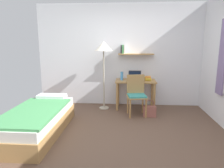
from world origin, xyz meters
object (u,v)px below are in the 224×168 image
at_px(bed, 38,121).
at_px(water_bottle, 122,76).
at_px(handbag, 150,111).
at_px(standing_lamp, 104,49).
at_px(laptop, 135,78).
at_px(desk, 135,86).
at_px(book_stack, 148,78).
at_px(desk_chair, 136,93).

relative_size(bed, water_bottle, 9.03).
bearing_deg(handbag, standing_lamp, 154.52).
bearing_deg(laptop, desk, -64.68).
bearing_deg(laptop, water_bottle, -172.34).
height_order(desk, laptop, laptop).
bearing_deg(desk, water_bottle, -179.61).
xyz_separation_m(bed, book_stack, (2.12, 1.68, 0.52)).
bearing_deg(bed, laptop, 43.13).
relative_size(laptop, book_stack, 1.33).
height_order(standing_lamp, laptop, standing_lamp).
relative_size(desk_chair, water_bottle, 4.31).
relative_size(water_bottle, handbag, 0.55).
relative_size(desk_chair, handbag, 2.35).
xyz_separation_m(standing_lamp, handbag, (1.08, -0.52, -1.34)).
distance_m(desk, book_stack, 0.36).
bearing_deg(book_stack, water_bottle, -176.44).
distance_m(water_bottle, book_stack, 0.65).
distance_m(water_bottle, handbag, 1.13).
distance_m(bed, desk, 2.47).
height_order(standing_lamp, water_bottle, standing_lamp).
bearing_deg(bed, desk, 42.11).
xyz_separation_m(bed, handbag, (2.12, 1.02, -0.11)).
height_order(desk, desk_chair, desk_chair).
distance_m(desk, laptop, 0.20).
bearing_deg(book_stack, standing_lamp, -172.73).
bearing_deg(standing_lamp, desk_chair, -26.70).
bearing_deg(standing_lamp, bed, -123.84).
bearing_deg(book_stack, desk_chair, -119.41).
distance_m(book_stack, handbag, 0.91).
distance_m(desk_chair, water_bottle, 0.68).
distance_m(standing_lamp, book_stack, 1.31).
distance_m(bed, water_bottle, 2.27).
xyz_separation_m(desk, laptop, (-0.02, 0.04, 0.19)).
bearing_deg(water_bottle, handbag, -43.56).
bearing_deg(handbag, laptop, 116.06).
bearing_deg(laptop, handbag, -63.94).
bearing_deg(bed, handbag, 25.77).
height_order(water_bottle, book_stack, water_bottle).
bearing_deg(standing_lamp, book_stack, 7.27).
bearing_deg(water_bottle, desk_chair, -54.76).
xyz_separation_m(desk_chair, laptop, (-0.02, 0.54, 0.27)).
distance_m(desk_chair, handbag, 0.49).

